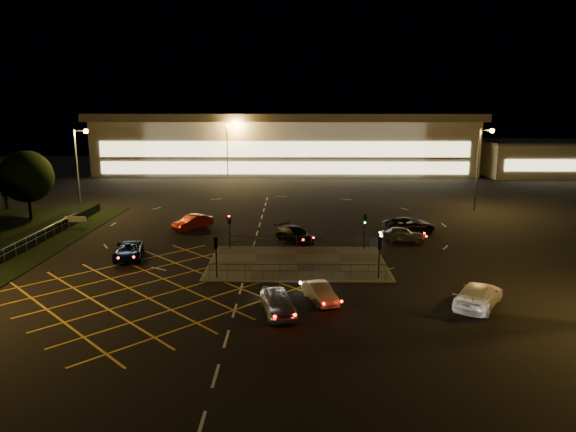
{
  "coord_description": "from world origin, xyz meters",
  "views": [
    {
      "loc": [
        1.71,
        -42.28,
        12.58
      ],
      "look_at": [
        1.15,
        7.17,
        2.0
      ],
      "focal_mm": 32.0,
      "sensor_mm": 36.0,
      "label": 1
    }
  ],
  "objects_px": {
    "signal_sw": "(216,248)",
    "car_east_grey": "(409,225)",
    "signal_nw": "(229,224)",
    "car_queue_white": "(320,293)",
    "car_near_silver": "(278,302)",
    "signal_ne": "(365,224)",
    "signal_se": "(379,249)",
    "car_left_blue": "(128,251)",
    "car_circ_red": "(192,222)",
    "car_far_dkgrey": "(295,234)",
    "car_approach_white": "(478,295)",
    "car_right_silver": "(403,234)"
  },
  "relations": [
    {
      "from": "signal_sw",
      "to": "car_east_grey",
      "type": "bearing_deg",
      "value": -139.69
    },
    {
      "from": "signal_nw",
      "to": "car_queue_white",
      "type": "xyz_separation_m",
      "value": [
        7.45,
        -12.38,
        -1.76
      ]
    },
    {
      "from": "signal_nw",
      "to": "car_near_silver",
      "type": "xyz_separation_m",
      "value": [
        4.73,
        -14.39,
        -1.62
      ]
    },
    {
      "from": "signal_ne",
      "to": "car_near_silver",
      "type": "relative_size",
      "value": 0.72
    },
    {
      "from": "signal_sw",
      "to": "signal_se",
      "type": "bearing_deg",
      "value": -180.0
    },
    {
      "from": "car_left_blue",
      "to": "car_east_grey",
      "type": "xyz_separation_m",
      "value": [
        25.78,
        9.71,
        0.07
      ]
    },
    {
      "from": "car_circ_red",
      "to": "car_east_grey",
      "type": "bearing_deg",
      "value": 37.34
    },
    {
      "from": "car_left_blue",
      "to": "car_queue_white",
      "type": "bearing_deg",
      "value": -44.3
    },
    {
      "from": "signal_se",
      "to": "car_east_grey",
      "type": "bearing_deg",
      "value": -110.44
    },
    {
      "from": "car_left_blue",
      "to": "car_far_dkgrey",
      "type": "distance_m",
      "value": 15.22
    },
    {
      "from": "car_left_blue",
      "to": "car_approach_white",
      "type": "bearing_deg",
      "value": -34.81
    },
    {
      "from": "signal_ne",
      "to": "car_far_dkgrey",
      "type": "height_order",
      "value": "signal_ne"
    },
    {
      "from": "signal_ne",
      "to": "car_approach_white",
      "type": "relative_size",
      "value": 0.59
    },
    {
      "from": "signal_se",
      "to": "car_right_silver",
      "type": "height_order",
      "value": "signal_se"
    },
    {
      "from": "car_far_dkgrey",
      "to": "car_circ_red",
      "type": "bearing_deg",
      "value": 119.78
    },
    {
      "from": "signal_se",
      "to": "car_east_grey",
      "type": "height_order",
      "value": "signal_se"
    },
    {
      "from": "signal_se",
      "to": "car_left_blue",
      "type": "distance_m",
      "value": 20.96
    },
    {
      "from": "car_near_silver",
      "to": "car_queue_white",
      "type": "height_order",
      "value": "car_near_silver"
    },
    {
      "from": "signal_nw",
      "to": "car_near_silver",
      "type": "bearing_deg",
      "value": -71.79
    },
    {
      "from": "signal_ne",
      "to": "car_near_silver",
      "type": "bearing_deg",
      "value": -116.8
    },
    {
      "from": "car_east_grey",
      "to": "car_approach_white",
      "type": "xyz_separation_m",
      "value": [
        -0.02,
        -20.07,
        0.04
      ]
    },
    {
      "from": "signal_ne",
      "to": "car_east_grey",
      "type": "relative_size",
      "value": 0.59
    },
    {
      "from": "signal_sw",
      "to": "car_left_blue",
      "type": "bearing_deg",
      "value": -32.17
    },
    {
      "from": "car_east_grey",
      "to": "car_approach_white",
      "type": "bearing_deg",
      "value": 170.66
    },
    {
      "from": "car_left_blue",
      "to": "car_far_dkgrey",
      "type": "height_order",
      "value": "car_far_dkgrey"
    },
    {
      "from": "signal_se",
      "to": "car_circ_red",
      "type": "xyz_separation_m",
      "value": [
        -16.89,
        15.85,
        -1.62
      ]
    },
    {
      "from": "signal_ne",
      "to": "car_east_grey",
      "type": "bearing_deg",
      "value": 51.21
    },
    {
      "from": "signal_nw",
      "to": "car_right_silver",
      "type": "xyz_separation_m",
      "value": [
        16.1,
        3.12,
        -1.67
      ]
    },
    {
      "from": "car_approach_white",
      "to": "car_east_grey",
      "type": "bearing_deg",
      "value": -56.84
    },
    {
      "from": "signal_nw",
      "to": "car_left_blue",
      "type": "relative_size",
      "value": 0.65
    },
    {
      "from": "car_near_silver",
      "to": "car_queue_white",
      "type": "distance_m",
      "value": 3.38
    },
    {
      "from": "car_far_dkgrey",
      "to": "car_east_grey",
      "type": "height_order",
      "value": "car_east_grey"
    },
    {
      "from": "signal_sw",
      "to": "signal_nw",
      "type": "height_order",
      "value": "same"
    },
    {
      "from": "car_right_silver",
      "to": "car_circ_red",
      "type": "bearing_deg",
      "value": 82.45
    },
    {
      "from": "signal_ne",
      "to": "car_left_blue",
      "type": "height_order",
      "value": "signal_ne"
    },
    {
      "from": "signal_ne",
      "to": "car_approach_white",
      "type": "distance_m",
      "value": 14.37
    },
    {
      "from": "signal_nw",
      "to": "car_approach_white",
      "type": "bearing_deg",
      "value": -36.92
    },
    {
      "from": "car_left_blue",
      "to": "signal_ne",
      "type": "bearing_deg",
      "value": -5.01
    },
    {
      "from": "signal_sw",
      "to": "signal_ne",
      "type": "relative_size",
      "value": 1.0
    },
    {
      "from": "car_left_blue",
      "to": "car_circ_red",
      "type": "distance_m",
      "value": 11.18
    },
    {
      "from": "car_right_silver",
      "to": "car_circ_red",
      "type": "height_order",
      "value": "car_circ_red"
    },
    {
      "from": "signal_sw",
      "to": "car_queue_white",
      "type": "distance_m",
      "value": 8.82
    },
    {
      "from": "signal_nw",
      "to": "car_far_dkgrey",
      "type": "height_order",
      "value": "signal_nw"
    },
    {
      "from": "signal_sw",
      "to": "car_circ_red",
      "type": "height_order",
      "value": "signal_sw"
    },
    {
      "from": "car_left_blue",
      "to": "car_near_silver",
      "type": "bearing_deg",
      "value": -54.66
    },
    {
      "from": "car_near_silver",
      "to": "car_approach_white",
      "type": "relative_size",
      "value": 0.81
    },
    {
      "from": "car_east_grey",
      "to": "car_left_blue",
      "type": "bearing_deg",
      "value": 101.35
    },
    {
      "from": "signal_se",
      "to": "car_far_dkgrey",
      "type": "bearing_deg",
      "value": -60.69
    },
    {
      "from": "signal_ne",
      "to": "car_right_silver",
      "type": "bearing_deg",
      "value": 37.31
    },
    {
      "from": "signal_se",
      "to": "car_left_blue",
      "type": "xyz_separation_m",
      "value": [
        -20.24,
        5.18,
        -1.7
      ]
    }
  ]
}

